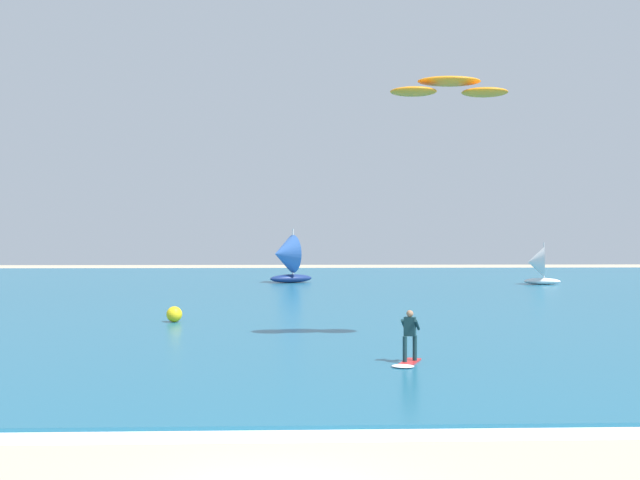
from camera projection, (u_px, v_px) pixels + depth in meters
name	position (u px, v px, depth m)	size (l,w,h in m)	color
ocean	(290.00, 289.00, 60.74)	(160.00, 90.00, 0.10)	#1E607F
shoreline_foam	(151.00, 431.00, 15.75)	(89.10, 2.09, 0.01)	white
kitesurfer	(408.00, 344.00, 23.73)	(1.25, 2.02, 1.67)	red
kite	(449.00, 88.00, 28.54)	(4.54, 1.54, 0.69)	orange
sailboat_far_right	(537.00, 265.00, 65.87)	(3.27, 2.87, 3.68)	white
sailboat_outermost	(285.00, 258.00, 68.43)	(4.40, 3.93, 4.93)	navy
marker_buoy	(174.00, 314.00, 35.75)	(0.75, 0.75, 0.75)	yellow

